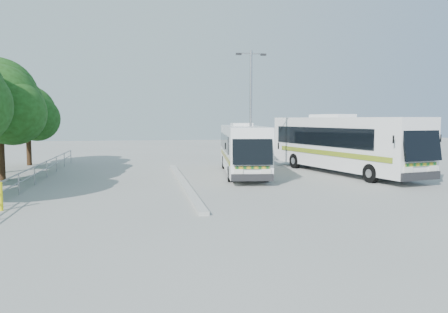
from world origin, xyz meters
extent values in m
plane|color=#9A9A95|center=(0.00, 0.00, 0.00)|extent=(100.00, 100.00, 0.00)
cube|color=#B2B2AD|center=(-2.30, 2.00, 0.07)|extent=(0.40, 16.00, 0.15)
cylinder|color=gray|center=(-10.00, 4.00, 0.95)|extent=(0.06, 22.00, 0.06)
cylinder|color=gray|center=(-10.00, 4.00, 0.55)|extent=(0.06, 22.00, 0.06)
cylinder|color=gray|center=(-10.00, 14.00, 0.50)|extent=(0.06, 0.06, 1.00)
cylinder|color=#382314|center=(-12.20, 5.10, 1.52)|extent=(0.36, 0.36, 3.04)
sphere|color=#17320D|center=(-11.37, 4.55, 3.80)|extent=(3.59, 3.59, 3.59)
sphere|color=#17320D|center=(-12.46, 8.18, 4.29)|extent=(4.06, 4.06, 4.06)
cylinder|color=#382314|center=(-12.70, 13.30, 1.39)|extent=(0.36, 0.36, 2.77)
sphere|color=#17320D|center=(-12.70, 13.30, 3.91)|extent=(4.03, 4.03, 4.03)
sphere|color=#17320D|center=(-11.94, 12.80, 3.46)|extent=(3.28, 3.28, 3.28)
sphere|color=#17320D|center=(-13.33, 13.93, 4.41)|extent=(3.02, 3.02, 3.02)
cube|color=white|center=(1.76, 5.41, 1.66)|extent=(3.62, 10.82, 2.70)
cube|color=black|center=(1.04, 0.12, 1.99)|extent=(2.07, 0.67, 1.72)
cube|color=black|center=(0.72, 6.09, 1.99)|extent=(1.19, 8.42, 0.97)
cube|color=black|center=(2.94, 5.78, 1.99)|extent=(1.19, 8.42, 0.97)
cube|color=#0A4C1A|center=(0.60, 5.30, 1.15)|extent=(1.26, 9.12, 0.25)
cylinder|color=black|center=(0.30, 2.12, 0.44)|extent=(0.38, 0.91, 0.89)
cylinder|color=black|center=(2.28, 1.85, 0.44)|extent=(0.38, 0.91, 0.89)
cylinder|color=black|center=(1.17, 8.53, 0.44)|extent=(0.38, 0.91, 0.89)
cylinder|color=black|center=(3.15, 8.26, 0.44)|extent=(0.38, 0.91, 0.89)
cube|color=silver|center=(8.00, 4.56, 1.95)|extent=(5.21, 12.76, 3.18)
cube|color=black|center=(9.34, -1.57, 2.34)|extent=(2.44, 0.98, 2.02)
cube|color=black|center=(6.57, 4.89, 2.34)|extent=(2.18, 9.78, 1.15)
cube|color=black|center=(9.16, 5.46, 2.34)|extent=(2.18, 9.78, 1.15)
cube|color=#0E6526|center=(6.77, 3.98, 1.35)|extent=(2.34, 10.59, 0.29)
cylinder|color=black|center=(7.71, 0.35, 0.52)|extent=(0.53, 1.08, 1.04)
cylinder|color=black|center=(10.01, 0.85, 0.52)|extent=(0.53, 1.08, 1.04)
cylinder|color=black|center=(6.09, 7.77, 0.52)|extent=(0.53, 1.08, 1.04)
cylinder|color=black|center=(8.39, 8.28, 0.52)|extent=(0.53, 1.08, 1.04)
cylinder|color=#97999F|center=(2.00, 4.30, 3.75)|extent=(0.15, 0.15, 7.49)
cylinder|color=#97999F|center=(2.00, 4.30, 7.30)|extent=(1.50, 0.09, 0.07)
cube|color=black|center=(1.25, 4.31, 7.26)|extent=(0.33, 0.17, 0.11)
cube|color=black|center=(2.75, 4.29, 7.26)|extent=(0.33, 0.17, 0.11)
cylinder|color=yellow|center=(-9.70, -3.66, 0.55)|extent=(0.19, 0.19, 1.09)
camera|label=1|loc=(-4.44, -21.16, 3.46)|focal=35.00mm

